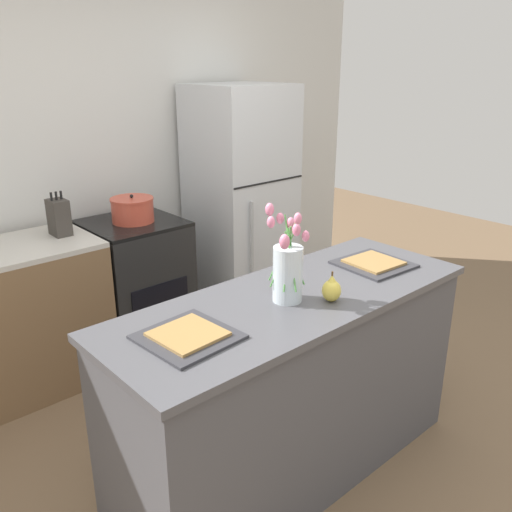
% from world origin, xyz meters
% --- Properties ---
extents(ground_plane, '(10.00, 10.00, 0.00)m').
position_xyz_m(ground_plane, '(0.00, 0.00, 0.00)').
color(ground_plane, brown).
extents(back_wall, '(5.20, 0.08, 2.70)m').
position_xyz_m(back_wall, '(0.00, 2.00, 1.35)').
color(back_wall, silver).
rests_on(back_wall, ground_plane).
extents(kitchen_island, '(1.80, 0.66, 0.94)m').
position_xyz_m(kitchen_island, '(0.00, 0.00, 0.47)').
color(kitchen_island, '#4C4C51').
rests_on(kitchen_island, ground_plane).
extents(stove_range, '(0.60, 0.61, 0.91)m').
position_xyz_m(stove_range, '(0.10, 1.60, 0.46)').
color(stove_range, black).
rests_on(stove_range, ground_plane).
extents(refrigerator, '(0.68, 0.67, 1.76)m').
position_xyz_m(refrigerator, '(1.05, 1.60, 0.88)').
color(refrigerator, silver).
rests_on(refrigerator, ground_plane).
extents(flower_vase, '(0.17, 0.20, 0.42)m').
position_xyz_m(flower_vase, '(-0.06, -0.02, 1.09)').
color(flower_vase, silver).
rests_on(flower_vase, kitchen_island).
extents(pear_figurine, '(0.08, 0.08, 0.14)m').
position_xyz_m(pear_figurine, '(0.08, -0.15, 0.99)').
color(pear_figurine, '#E5CC4C').
rests_on(pear_figurine, kitchen_island).
extents(plate_setting_left, '(0.35, 0.35, 0.02)m').
position_xyz_m(plate_setting_left, '(-0.58, -0.01, 0.95)').
color(plate_setting_left, '#333338').
rests_on(plate_setting_left, kitchen_island).
extents(plate_setting_right, '(0.35, 0.35, 0.02)m').
position_xyz_m(plate_setting_right, '(0.58, -0.01, 0.95)').
color(plate_setting_right, '#333338').
rests_on(plate_setting_right, kitchen_island).
extents(cooking_pot, '(0.28, 0.28, 0.19)m').
position_xyz_m(cooking_pot, '(0.11, 1.59, 0.99)').
color(cooking_pot, '#CC4C38').
rests_on(cooking_pot, stove_range).
extents(knife_block, '(0.10, 0.14, 0.27)m').
position_xyz_m(knife_block, '(-0.37, 1.63, 1.02)').
color(knife_block, '#3D3833').
rests_on(knife_block, back_counter).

